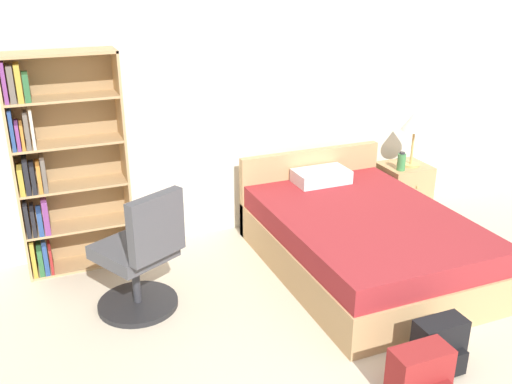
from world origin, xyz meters
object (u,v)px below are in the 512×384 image
at_px(backpack_black, 440,347).
at_px(bookshelf, 57,167).
at_px(water_bottle, 401,162).
at_px(office_chair, 141,259).
at_px(backpack_red, 420,378).
at_px(bed, 359,238).
at_px(nightstand, 403,189).
at_px(table_lamp, 415,123).

bearing_deg(backpack_black, bookshelf, 131.69).
height_order(bookshelf, water_bottle, bookshelf).
xyz_separation_m(office_chair, water_bottle, (2.68, 0.65, 0.19)).
bearing_deg(water_bottle, bookshelf, 175.31).
bearing_deg(backpack_red, backpack_black, 33.26).
relative_size(bed, nightstand, 3.84).
bearing_deg(bookshelf, backpack_red, -54.90).
distance_m(office_chair, water_bottle, 2.77).
relative_size(table_lamp, backpack_red, 1.54).
relative_size(table_lamp, backpack_black, 1.56).
bearing_deg(backpack_red, office_chair, 129.38).
distance_m(bed, backpack_red, 1.62).
xyz_separation_m(table_lamp, backpack_black, (-1.28, -2.09, -0.80)).
bearing_deg(table_lamp, nightstand, 141.25).
bearing_deg(table_lamp, bookshelf, 176.79).
bearing_deg(nightstand, water_bottle, -141.38).
bearing_deg(bookshelf, nightstand, -2.69).
height_order(office_chair, nightstand, office_chair).
height_order(bed, water_bottle, bed).
xyz_separation_m(office_chair, backpack_red, (1.28, -1.56, -0.25)).
xyz_separation_m(office_chair, nightstand, (2.81, 0.75, -0.16)).
height_order(bookshelf, backpack_red, bookshelf).
relative_size(nightstand, backpack_black, 1.47).
height_order(bed, backpack_red, bed).
height_order(bed, backpack_black, bed).
bearing_deg(water_bottle, table_lamp, 23.07).
relative_size(bookshelf, water_bottle, 9.79).
height_order(water_bottle, backpack_black, water_bottle).
bearing_deg(bookshelf, water_bottle, -4.69).
bearing_deg(backpack_black, water_bottle, 61.18).
bearing_deg(table_lamp, office_chair, -165.84).
xyz_separation_m(bookshelf, water_bottle, (3.14, -0.26, -0.28)).
distance_m(nightstand, table_lamp, 0.70).
xyz_separation_m(bed, nightstand, (1.00, 0.78, -0.00)).
xyz_separation_m(bookshelf, nightstand, (3.27, -0.15, -0.63)).
distance_m(bookshelf, bed, 2.53).
height_order(office_chair, backpack_black, office_chair).
relative_size(bed, office_chair, 2.07).
bearing_deg(water_bottle, office_chair, -166.43).
bearing_deg(table_lamp, bed, -144.15).
bearing_deg(table_lamp, backpack_black, -121.48).
bearing_deg(bed, backpack_black, -100.20).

